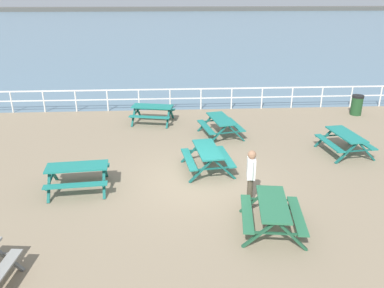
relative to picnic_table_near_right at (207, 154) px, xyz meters
name	(u,v)px	position (x,y,z in m)	size (l,w,h in m)	color
ground_plane	(197,183)	(-0.41, -0.74, -0.68)	(30.00, 24.00, 0.20)	gray
sea_band	(173,26)	(-0.41, 52.01, -0.58)	(142.00, 90.00, 0.01)	slate
distant_shoreline	(170,11)	(-0.41, 95.01, -0.58)	(142.00, 6.00, 1.80)	#4C4C47
seaward_railing	(186,95)	(-0.41, 7.01, 0.15)	(23.07, 0.07, 1.08)	white
picnic_table_near_right	(207,154)	(0.00, 0.00, 0.00)	(1.73, 1.97, 0.80)	#1E7A70
picnic_table_mid_centre	(345,139)	(5.15, 1.12, 0.00)	(1.73, 1.96, 0.80)	#1E7A70
picnic_table_far_left	(153,110)	(-1.97, 5.11, 0.00)	(2.07, 1.84, 0.80)	#1E7A70
picnic_table_far_right	(77,172)	(-4.00, -1.08, 0.00)	(1.93, 1.68, 0.80)	#1E7A70
picnic_table_seaward	(273,209)	(1.28, -3.54, 0.00)	(1.76, 1.99, 0.80)	#286B47
picnic_table_corner	(221,123)	(0.85, 3.18, 0.00)	(1.84, 2.06, 0.80)	#1E7A70
visitor	(251,175)	(0.96, -2.32, 0.36)	(0.26, 0.53, 1.66)	#4C4233
litter_bin	(357,105)	(7.71, 5.69, -0.10)	(0.55, 0.55, 0.95)	#1E4723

